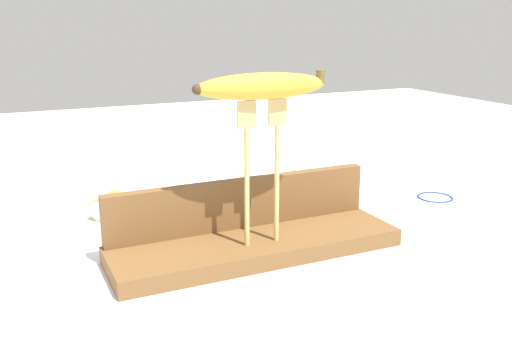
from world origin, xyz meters
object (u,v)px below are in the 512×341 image
object	(u,v)px
fork_stand_center	(262,160)
banana_raised_center	(262,86)
fork_fallen_near	(279,195)
banana_chunk_near	(108,205)
wire_coil	(435,196)

from	to	relation	value
fork_stand_center	banana_raised_center	distance (m)	0.10
fork_fallen_near	banana_chunk_near	distance (m)	0.32
fork_stand_center	banana_chunk_near	bearing A→B (deg)	120.70
banana_raised_center	wire_coil	size ratio (longest dim) A/B	2.81
banana_chunk_near	wire_coil	size ratio (longest dim) A/B	1.05
fork_stand_center	banana_raised_center	xyz separation A→B (m)	(-0.00, 0.00, 0.10)
fork_stand_center	banana_chunk_near	size ratio (longest dim) A/B	2.86
fork_stand_center	banana_chunk_near	world-z (taller)	fork_stand_center
banana_raised_center	wire_coil	bearing A→B (deg)	15.82
banana_chunk_near	wire_coil	bearing A→B (deg)	-14.86
fork_stand_center	fork_fallen_near	xyz separation A→B (m)	(0.15, 0.25, -0.14)
banana_chunk_near	wire_coil	world-z (taller)	banana_chunk_near
banana_raised_center	banana_chunk_near	xyz separation A→B (m)	(-0.16, 0.27, -0.22)
banana_raised_center	fork_fallen_near	world-z (taller)	banana_raised_center
wire_coil	banana_raised_center	bearing A→B (deg)	-164.18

